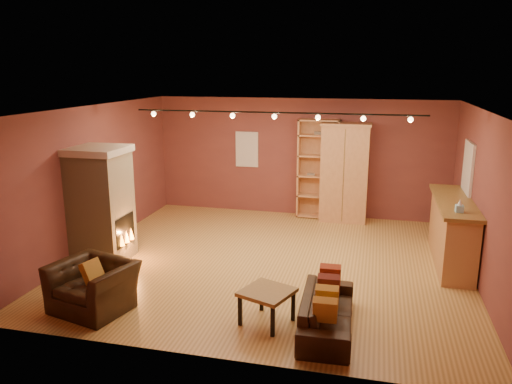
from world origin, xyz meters
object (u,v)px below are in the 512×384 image
(armoire, at_px, (344,172))
(armchair, at_px, (93,279))
(coffee_table, at_px, (267,295))
(bookcase, at_px, (318,168))
(bar_counter, at_px, (452,231))
(fireplace, at_px, (102,205))
(loveseat, at_px, (327,305))

(armoire, bearing_deg, armchair, -121.08)
(armchair, relative_size, coffee_table, 1.49)
(bookcase, distance_m, coffee_table, 5.41)
(bar_counter, xyz_separation_m, armchair, (-5.36, -3.19, -0.12))
(bookcase, relative_size, bar_counter, 0.94)
(fireplace, height_order, loveseat, fireplace)
(fireplace, relative_size, bar_counter, 0.85)
(armchair, bearing_deg, bar_counter, 44.90)
(bar_counter, xyz_separation_m, coffee_table, (-2.78, -2.99, -0.19))
(armoire, distance_m, loveseat, 5.23)
(fireplace, bearing_deg, bookcase, 46.69)
(loveseat, bearing_deg, armoire, -0.41)
(fireplace, xyz_separation_m, coffee_table, (3.46, -1.63, -0.64))
(armchair, distance_m, coffee_table, 2.58)
(bookcase, bearing_deg, armchair, -115.31)
(bar_counter, relative_size, armchair, 2.01)
(bar_counter, bearing_deg, coffee_table, -132.95)
(bookcase, distance_m, bar_counter, 3.66)
(fireplace, relative_size, loveseat, 1.22)
(bar_counter, distance_m, coffee_table, 4.09)
(fireplace, xyz_separation_m, bookcase, (3.51, 3.73, 0.13))
(bookcase, xyz_separation_m, armchair, (-2.63, -5.56, -0.71))
(loveseat, bearing_deg, coffee_table, 89.62)
(fireplace, distance_m, coffee_table, 3.88)
(bar_counter, bearing_deg, bookcase, 139.03)
(armchair, xyz_separation_m, coffee_table, (2.57, 0.20, -0.07))
(armoire, xyz_separation_m, loveseat, (0.16, -5.16, -0.79))
(armoire, xyz_separation_m, coffee_table, (-0.68, -5.19, -0.73))
(armchair, bearing_deg, fireplace, 129.93)
(armoire, relative_size, loveseat, 1.31)
(fireplace, distance_m, armoire, 5.46)
(fireplace, relative_size, armoire, 0.93)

